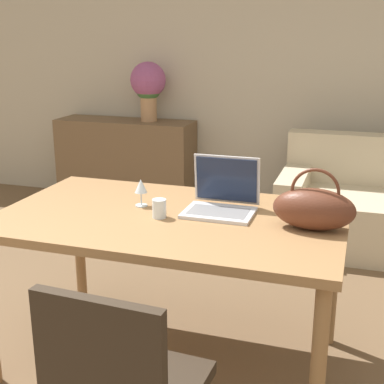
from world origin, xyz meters
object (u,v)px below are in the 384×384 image
object	(u,v)px
drinking_glass	(159,208)
wine_glass	(141,188)
handbag	(314,208)
flower_vase	(148,85)
couch	(382,212)
laptop	(223,197)

from	to	relation	value
drinking_glass	wine_glass	size ratio (longest dim) A/B	0.64
handbag	flower_vase	bearing A→B (deg)	126.35
drinking_glass	flower_vase	xyz separation A→B (m)	(-1.03, 2.38, 0.32)
couch	laptop	distance (m)	2.03
couch	handbag	size ratio (longest dim) A/B	4.39
laptop	flower_vase	bearing A→B (deg)	120.16
wine_glass	handbag	world-z (taller)	handbag
laptop	drinking_glass	size ratio (longest dim) A/B	3.73
drinking_glass	flower_vase	distance (m)	2.61
wine_glass	laptop	bearing A→B (deg)	8.35
couch	laptop	size ratio (longest dim) A/B	4.77
laptop	flower_vase	size ratio (longest dim) A/B	0.60
handbag	couch	bearing A→B (deg)	79.12
laptop	wine_glass	xyz separation A→B (m)	(-0.39, -0.06, 0.03)
couch	drinking_glass	distance (m)	2.29
couch	wine_glass	xyz separation A→B (m)	(-1.19, -1.83, 0.59)
laptop	wine_glass	distance (m)	0.40
couch	handbag	distance (m)	2.03
wine_glass	flower_vase	size ratio (longest dim) A/B	0.25
handbag	drinking_glass	bearing A→B (deg)	-174.91
handbag	flower_vase	world-z (taller)	flower_vase
laptop	handbag	bearing A→B (deg)	-16.47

